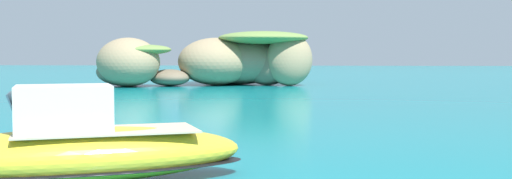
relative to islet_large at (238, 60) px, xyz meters
The scene contains 3 objects.
islet_large is the anchor object (origin of this frame).
islet_small 14.01m from the islet_large, 155.30° to the right, with size 14.31×11.81×6.09m.
motorboat_yellow 62.69m from the islet_large, 88.92° to the right, with size 11.08×6.99×3.14m.
Camera 1 is at (0.32, -8.15, 4.15)m, focal length 43.42 mm.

